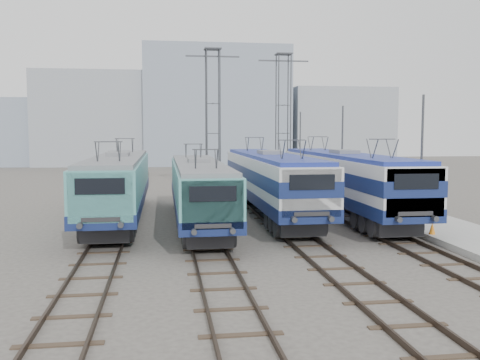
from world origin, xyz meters
name	(u,v)px	position (x,y,z in m)	size (l,w,h in m)	color
ground	(259,248)	(0.00, 0.00, 0.00)	(160.00, 160.00, 0.00)	#514C47
platform	(398,213)	(10.20, 8.00, 0.15)	(4.00, 70.00, 0.30)	#9E9E99
locomotive_far_left	(118,182)	(-6.75, 8.32, 2.30)	(2.92, 18.48, 3.48)	navy
locomotive_center_left	(199,187)	(-2.25, 6.08, 2.14)	(2.72, 17.14, 3.23)	navy
locomotive_center_right	(270,178)	(2.25, 8.61, 2.38)	(2.96, 18.72, 3.52)	navy
locomotive_far_right	(345,177)	(6.75, 8.04, 2.40)	(2.99, 18.91, 3.55)	navy
catenary_tower_west	(213,114)	(0.00, 22.00, 6.64)	(4.50, 1.20, 12.00)	#3F4247
catenary_tower_east	(283,115)	(6.50, 24.00, 6.64)	(4.50, 1.20, 12.00)	#3F4247
mast_front	(421,165)	(8.60, 2.00, 3.50)	(0.12, 0.12, 7.00)	#3F4247
mast_mid	(342,155)	(8.60, 14.00, 3.50)	(0.12, 0.12, 7.00)	#3F4247
mast_rear	(300,149)	(8.60, 26.00, 3.50)	(0.12, 0.12, 7.00)	#3F4247
safety_cone	(432,228)	(8.50, 0.53, 0.59)	(0.30, 0.30, 0.57)	orange
building_west	(99,119)	(-14.00, 62.00, 7.00)	(18.00, 12.00, 14.00)	#989FA8
building_center	(215,107)	(4.00, 62.00, 9.00)	(22.00, 14.00, 18.00)	#8895A7
building_east	(336,126)	(24.00, 62.00, 6.00)	(16.00, 12.00, 12.00)	#989FA8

